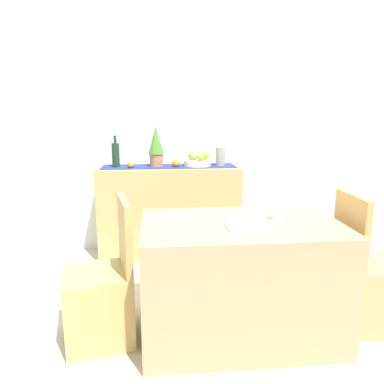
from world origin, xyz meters
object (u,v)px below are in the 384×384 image
Objects in this scene: potted_plant at (156,146)px; dining_table at (240,278)px; ceramic_vase at (220,157)px; fruit_bowl at (197,163)px; wine_bottle at (116,155)px; chair_near_window at (101,300)px; open_book at (250,226)px; coffee_cup at (277,214)px; sideboard_console at (170,211)px; chair_by_corner at (369,288)px.

dining_table is (0.51, -1.40, -0.72)m from potted_plant.
ceramic_vase is 1.53m from dining_table.
fruit_bowl is 0.88× the size of wine_bottle.
chair_near_window is at bearing -89.14° from wine_bottle.
wine_bottle reaches higher than dining_table.
dining_table is (-0.11, -1.40, -0.61)m from ceramic_vase.
open_book is at bearing -72.51° from dining_table.
wine_bottle is 3.73× the size of coffee_cup.
potted_plant reaches higher than sideboard_console.
dining_table is at bearing -85.07° from fruit_bowl.
coffee_cup is (0.23, 0.03, 0.41)m from dining_table.
wine_bottle reaches higher than coffee_cup.
fruit_bowl is 0.78m from wine_bottle.
fruit_bowl is at bearing -0.00° from wine_bottle.
potted_plant reaches higher than wine_bottle.
ceramic_vase reaches higher than dining_table.
chair_by_corner is at bearing -2.71° from coffee_cup.
chair_by_corner is (0.77, -1.40, -0.71)m from ceramic_vase.
wine_bottle is 0.25× the size of dining_table.
sideboard_console is 7.44× the size of ceramic_vase.
wine_bottle is at bearing 129.45° from coffee_cup.
ceramic_vase is at bearing 87.41° from open_book.
wine_bottle is at bearing 180.00° from fruit_bowl.
chair_near_window reaches higher than open_book.
ceramic_vase is at bearing -0.00° from potted_plant.
chair_near_window is 1.00× the size of chair_by_corner.
dining_table is (0.39, -1.40, -0.07)m from sideboard_console.
fruit_bowl is 1.51m from dining_table.
chair_by_corner is at bearing -47.88° from sideboard_console.
open_book is 3.48× the size of coffee_cup.
open_book is at bearing -70.02° from potted_plant.
sideboard_console is 1.49m from chair_near_window.
ceramic_vase reaches higher than sideboard_console.
ceramic_vase is 1.75m from chair_by_corner.
fruit_bowl is 0.22× the size of dining_table.
fruit_bowl is 0.69× the size of potted_plant.
open_book is (-0.08, -1.50, -0.23)m from ceramic_vase.
coffee_cup is at bearing 1.41° from chair_near_window.
sideboard_console is 0.66m from potted_plant.
wine_bottle is at bearing 90.86° from chair_near_window.
coffee_cup is at bearing -61.39° from potted_plant.
potted_plant is at bearing 75.60° from chair_near_window.
sideboard_console is at bearing 132.12° from chair_by_corner.
sideboard_console is at bearing 180.00° from ceramic_vase.
fruit_bowl reaches higher than coffee_cup.
sideboard_console is 4.53× the size of wine_bottle.
fruit_bowl is 0.29× the size of chair_near_window.
dining_table is at bearing -74.30° from sideboard_console.
chair_by_corner is (1.77, -1.40, -0.74)m from wine_bottle.
sideboard_console is at bearing 106.13° from open_book.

